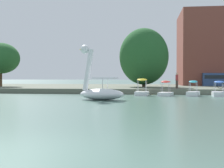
# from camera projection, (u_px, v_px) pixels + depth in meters

# --- Properties ---
(ground_plane) EXTENTS (574.08, 574.08, 0.00)m
(ground_plane) POSITION_uv_depth(u_px,v_px,m) (19.00, 152.00, 6.63)
(ground_plane) COLOR #47665B
(shore_bank_far) EXTENTS (136.22, 23.49, 0.53)m
(shore_bank_far) POSITION_uv_depth(u_px,v_px,m) (132.00, 88.00, 41.41)
(shore_bank_far) COLOR #5B6051
(shore_bank_far) RESTS_ON ground_plane
(swan_boat) EXTENTS (3.58, 2.25, 4.12)m
(swan_boat) POSITION_uv_depth(u_px,v_px,m) (100.00, 89.00, 22.30)
(swan_boat) COLOR white
(swan_boat) RESTS_ON ground_plane
(pedal_boat_yellow) EXTENTS (1.34, 1.98, 1.57)m
(pedal_boat_yellow) POSITION_uv_depth(u_px,v_px,m) (142.00, 91.00, 28.11)
(pedal_boat_yellow) COLOR white
(pedal_boat_yellow) RESTS_ON ground_plane
(pedal_boat_red) EXTENTS (1.53, 2.05, 1.38)m
(pedal_boat_red) POSITION_uv_depth(u_px,v_px,m) (166.00, 92.00, 27.41)
(pedal_boat_red) COLOR white
(pedal_boat_red) RESTS_ON ground_plane
(pedal_boat_cyan) EXTENTS (1.44, 2.07, 1.39)m
(pedal_boat_cyan) POSITION_uv_depth(u_px,v_px,m) (193.00, 92.00, 27.05)
(pedal_boat_cyan) COLOR white
(pedal_boat_cyan) RESTS_ON ground_plane
(pedal_boat_blue) EXTENTS (1.26, 2.17, 1.37)m
(pedal_boat_blue) POSITION_uv_depth(u_px,v_px,m) (219.00, 92.00, 26.72)
(pedal_boat_blue) COLOR white
(pedal_boat_blue) RESTS_ON ground_plane
(tree_willow_near_path) EXTENTS (6.81, 6.61, 7.19)m
(tree_willow_near_path) POSITION_uv_depth(u_px,v_px,m) (144.00, 57.00, 36.88)
(tree_willow_near_path) COLOR #423323
(tree_willow_near_path) RESTS_ON shore_bank_far
(tree_broadleaf_behind_dock) EXTENTS (6.69, 6.84, 5.60)m
(tree_broadleaf_behind_dock) POSITION_uv_depth(u_px,v_px,m) (1.00, 58.00, 38.58)
(tree_broadleaf_behind_dock) COLOR #4C3823
(tree_broadleaf_behind_dock) RESTS_ON shore_bank_far
(person_on_path) EXTENTS (0.27, 0.28, 1.64)m
(person_on_path) POSITION_uv_depth(u_px,v_px,m) (177.00, 80.00, 31.30)
(person_on_path) COLOR #47382D
(person_on_path) RESTS_ON shore_bank_far
(parked_van) EXTENTS (4.48, 2.19, 1.76)m
(parked_van) POSITION_uv_depth(u_px,v_px,m) (217.00, 79.00, 41.84)
(parked_van) COLOR navy
(parked_van) RESTS_ON shore_bank_far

